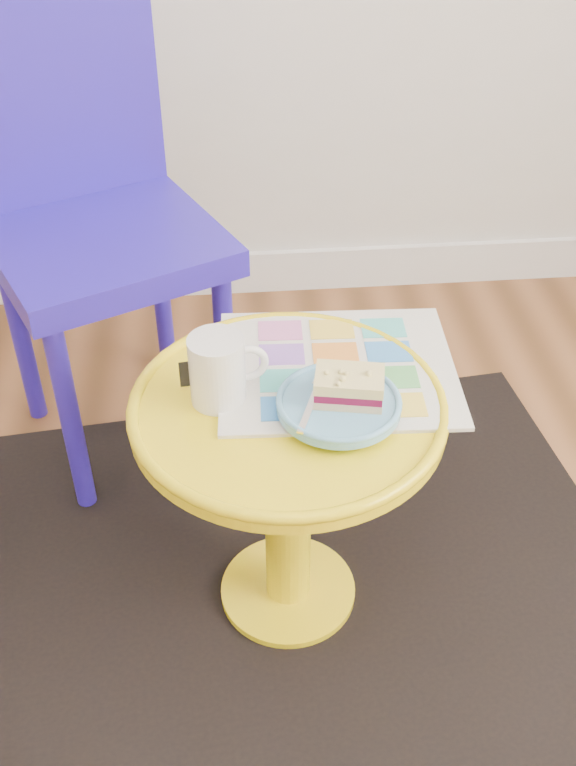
{
  "coord_description": "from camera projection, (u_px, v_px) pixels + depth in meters",
  "views": [
    {
      "loc": [
        0.46,
        -0.07,
        1.29
      ],
      "look_at": [
        0.55,
        0.93,
        0.5
      ],
      "focal_mm": 40.0,
      "sensor_mm": 36.0,
      "label": 1
    }
  ],
  "objects": [
    {
      "name": "side_table",
      "position": [
        288.0,
        465.0,
        1.38
      ],
      "size": [
        0.49,
        0.49,
        0.46
      ],
      "color": "yellow",
      "rests_on": "ground"
    },
    {
      "name": "cake_slice",
      "position": [
        349.0,
        386.0,
        1.25
      ],
      "size": [
        0.11,
        0.09,
        0.04
      ],
      "rotation": [
        0.0,
        0.0,
        -0.2
      ],
      "color": "#D3BC8C",
      "rests_on": "plate"
    },
    {
      "name": "plate",
      "position": [
        339.0,
        405.0,
        1.27
      ],
      "size": [
        0.19,
        0.19,
        0.02
      ],
      "color": "#60A2CB",
      "rests_on": "newspaper"
    },
    {
      "name": "chair",
      "position": [
        87.0,
        200.0,
        1.66
      ],
      "size": [
        0.55,
        0.55,
        0.94
      ],
      "rotation": [
        0.0,
        0.0,
        0.44
      ],
      "color": "#2C1CB7",
      "rests_on": "ground"
    },
    {
      "name": "rug",
      "position": [
        288.0,
        593.0,
        1.58
      ],
      "size": [
        1.41,
        1.23,
        0.01
      ],
      "primitive_type": "cube",
      "rotation": [
        0.0,
        0.0,
        0.11
      ],
      "color": "black",
      "rests_on": "ground"
    },
    {
      "name": "newspaper",
      "position": [
        337.0,
        368.0,
        1.36
      ],
      "size": [
        0.39,
        0.34,
        0.01
      ],
      "primitive_type": "cube",
      "rotation": [
        0.0,
        0.0,
        -0.05
      ],
      "color": "silver",
      "rests_on": "side_table"
    },
    {
      "name": "fork",
      "position": [
        313.0,
        399.0,
        1.26
      ],
      "size": [
        0.06,
        0.14,
        0.0
      ],
      "rotation": [
        0.0,
        0.0,
        -0.36
      ],
      "color": "silver",
      "rests_on": "plate"
    },
    {
      "name": "mug",
      "position": [
        219.0,
        368.0,
        1.27
      ],
      "size": [
        0.12,
        0.08,
        0.11
      ],
      "rotation": [
        0.0,
        0.0,
        0.12
      ],
      "color": "silver",
      "rests_on": "side_table"
    }
  ]
}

